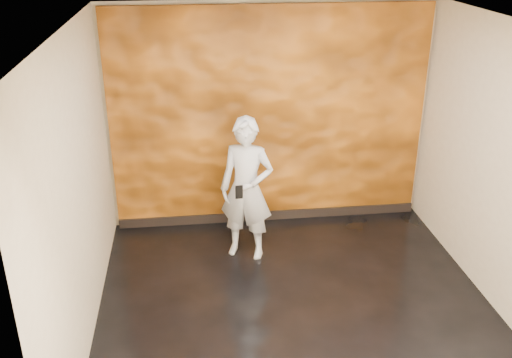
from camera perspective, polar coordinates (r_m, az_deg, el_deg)
name	(u,v)px	position (r m, az deg, el deg)	size (l,w,h in m)	color
room	(301,182)	(5.27, 4.48, -0.35)	(4.02, 4.02, 2.81)	black
feature_wall	(270,119)	(7.08, 1.39, 6.02)	(3.90, 0.06, 2.75)	orange
baseboard	(269,215)	(7.55, 1.33, -3.64)	(3.90, 0.04, 0.12)	black
man	(247,189)	(6.44, -0.95, -1.02)	(0.61, 0.40, 1.68)	#989DA8
phone	(239,192)	(6.16, -1.70, -1.31)	(0.08, 0.02, 0.15)	black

